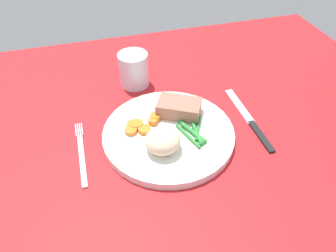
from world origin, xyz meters
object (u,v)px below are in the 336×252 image
(knife, at_px, (249,120))
(fork, at_px, (82,153))
(dinner_plate, at_px, (168,133))
(water_glass, at_px, (134,71))
(meat_portion, at_px, (179,108))

(knife, bearing_deg, fork, 176.34)
(fork, bearing_deg, knife, 1.45)
(dinner_plate, bearing_deg, knife, -0.92)
(knife, xyz_separation_m, water_glass, (-0.21, 0.20, 0.03))
(meat_portion, distance_m, fork, 0.21)
(meat_portion, height_order, fork, meat_portion)
(knife, bearing_deg, dinner_plate, 175.47)
(dinner_plate, xyz_separation_m, water_glass, (-0.03, 0.19, 0.03))
(fork, bearing_deg, dinner_plate, 2.36)
(fork, distance_m, knife, 0.35)
(dinner_plate, distance_m, water_glass, 0.20)
(fork, height_order, knife, knife)
(meat_portion, distance_m, knife, 0.15)
(fork, xyz_separation_m, water_glass, (0.14, 0.20, 0.03))
(water_glass, bearing_deg, meat_portion, -67.55)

